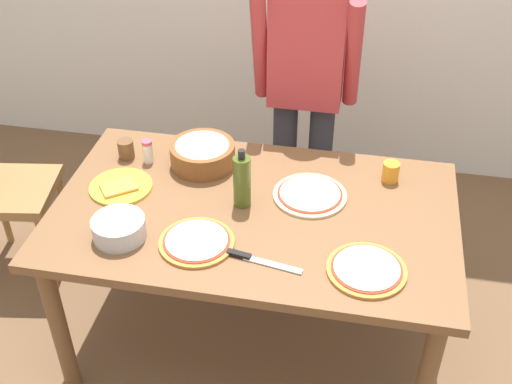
# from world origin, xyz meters

# --- Properties ---
(ground) EXTENTS (8.00, 8.00, 0.00)m
(ground) POSITION_xyz_m (0.00, 0.00, 0.00)
(ground) COLOR brown
(dining_table) EXTENTS (1.60, 0.96, 0.76)m
(dining_table) POSITION_xyz_m (0.00, 0.00, 0.67)
(dining_table) COLOR brown
(dining_table) RESTS_ON ground
(person_cook) EXTENTS (0.49, 0.25, 1.62)m
(person_cook) POSITION_xyz_m (0.10, 0.76, 0.94)
(person_cook) COLOR #2D2D38
(person_cook) RESTS_ON ground
(pizza_raw_on_board) EXTENTS (0.30, 0.30, 0.02)m
(pizza_raw_on_board) POSITION_xyz_m (0.21, 0.13, 0.77)
(pizza_raw_on_board) COLOR beige
(pizza_raw_on_board) RESTS_ON dining_table
(pizza_cooked_on_tray) EXTENTS (0.29, 0.29, 0.02)m
(pizza_cooked_on_tray) POSITION_xyz_m (0.46, -0.27, 0.77)
(pizza_cooked_on_tray) COLOR #C67A33
(pizza_cooked_on_tray) RESTS_ON dining_table
(pizza_second_cooked) EXTENTS (0.28, 0.28, 0.02)m
(pizza_second_cooked) POSITION_xyz_m (-0.17, -0.24, 0.77)
(pizza_second_cooked) COLOR #C67A33
(pizza_second_cooked) RESTS_ON dining_table
(plate_with_slice) EXTENTS (0.26, 0.26, 0.02)m
(plate_with_slice) POSITION_xyz_m (-0.57, 0.03, 0.77)
(plate_with_slice) COLOR gold
(plate_with_slice) RESTS_ON dining_table
(popcorn_bowl) EXTENTS (0.28, 0.28, 0.11)m
(popcorn_bowl) POSITION_xyz_m (-0.28, 0.27, 0.82)
(popcorn_bowl) COLOR brown
(popcorn_bowl) RESTS_ON dining_table
(mixing_bowl_steel) EXTENTS (0.20, 0.20, 0.08)m
(mixing_bowl_steel) POSITION_xyz_m (-0.46, -0.25, 0.80)
(mixing_bowl_steel) COLOR #B7B7BC
(mixing_bowl_steel) RESTS_ON dining_table
(olive_oil_bottle) EXTENTS (0.07, 0.07, 0.26)m
(olive_oil_bottle) POSITION_xyz_m (-0.05, 0.03, 0.87)
(olive_oil_bottle) COLOR #47561E
(olive_oil_bottle) RESTS_ON dining_table
(cup_orange) EXTENTS (0.07, 0.07, 0.08)m
(cup_orange) POSITION_xyz_m (0.52, 0.30, 0.80)
(cup_orange) COLOR orange
(cup_orange) RESTS_ON dining_table
(cup_small_brown) EXTENTS (0.07, 0.07, 0.08)m
(cup_small_brown) POSITION_xyz_m (-0.62, 0.26, 0.80)
(cup_small_brown) COLOR brown
(cup_small_brown) RESTS_ON dining_table
(salt_shaker) EXTENTS (0.04, 0.04, 0.11)m
(salt_shaker) POSITION_xyz_m (-0.52, 0.25, 0.81)
(salt_shaker) COLOR white
(salt_shaker) RESTS_ON dining_table
(chef_knife) EXTENTS (0.29, 0.08, 0.02)m
(chef_knife) POSITION_xyz_m (0.06, -0.29, 0.77)
(chef_knife) COLOR silver
(chef_knife) RESTS_ON dining_table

